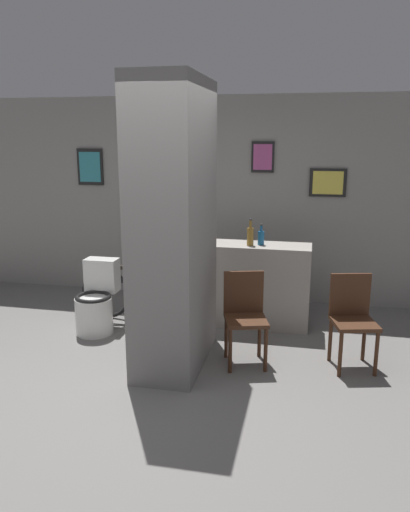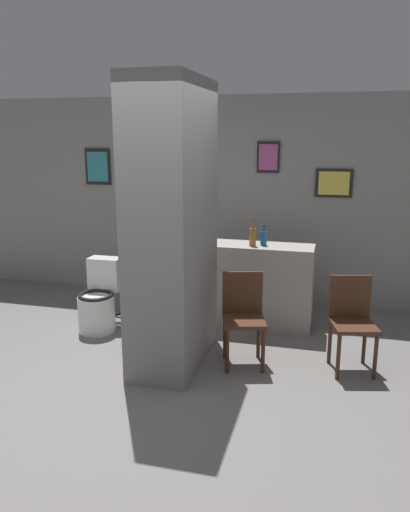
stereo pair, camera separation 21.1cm
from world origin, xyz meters
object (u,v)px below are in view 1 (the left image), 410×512
Objects in this scene: bottle_tall at (250,235)px; toilet at (96,303)px; chair_by_doorway at (352,316)px; chair_near_pillar at (245,313)px; bicycle at (146,295)px.

toilet is at bearing -162.62° from bottle_tall.
chair_by_doorway is at bearing -6.34° from toilet.
chair_near_pillar is at bearing 173.59° from chair_by_doorway.
chair_near_pillar is 2.87× the size of bottle_tall.
bottle_tall reaches higher than chair_near_pillar.
chair_near_pillar is 0.99m from chair_by_doorway.
toilet is 1.75m from chair_near_pillar.
chair_by_doorway is 0.54× the size of bicycle.
chair_by_doorway reaches higher than toilet.
bicycle is 5.28× the size of bottle_tall.
bottle_tall is (-1.06, 0.80, 0.56)m from chair_by_doorway.
toilet is 0.59m from bicycle.
chair_near_pillar is 1.51m from bicycle.
chair_near_pillar is at bearing -14.13° from toilet.
chair_near_pillar reaches higher than bicycle.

